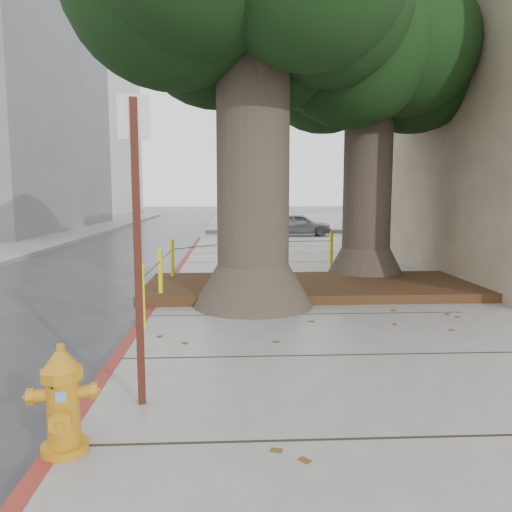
{
  "coord_description": "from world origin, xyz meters",
  "views": [
    {
      "loc": [
        -0.67,
        -5.61,
        2.04
      ],
      "look_at": [
        -0.3,
        1.82,
        1.1
      ],
      "focal_mm": 35.0,
      "sensor_mm": 36.0,
      "label": 1
    }
  ],
  "objects_px": {
    "fire_hydrant": "(63,400)",
    "car_dark": "(12,222)",
    "car_red": "(439,223)",
    "signpost": "(137,234)",
    "car_silver": "(299,224)"
  },
  "relations": [
    {
      "from": "fire_hydrant",
      "to": "car_dark",
      "type": "bearing_deg",
      "value": 101.61
    },
    {
      "from": "car_red",
      "to": "signpost",
      "type": "bearing_deg",
      "value": 146.55
    },
    {
      "from": "car_silver",
      "to": "car_dark",
      "type": "height_order",
      "value": "car_dark"
    },
    {
      "from": "car_silver",
      "to": "signpost",
      "type": "bearing_deg",
      "value": 169.16
    },
    {
      "from": "signpost",
      "to": "car_dark",
      "type": "xyz_separation_m",
      "value": [
        -9.39,
        19.43,
        -1.01
      ]
    },
    {
      "from": "fire_hydrant",
      "to": "car_red",
      "type": "distance_m",
      "value": 22.21
    },
    {
      "from": "car_silver",
      "to": "car_dark",
      "type": "bearing_deg",
      "value": 92.14
    },
    {
      "from": "fire_hydrant",
      "to": "signpost",
      "type": "height_order",
      "value": "signpost"
    },
    {
      "from": "car_silver",
      "to": "car_red",
      "type": "height_order",
      "value": "car_red"
    },
    {
      "from": "car_silver",
      "to": "car_dark",
      "type": "xyz_separation_m",
      "value": [
        -13.5,
        -0.28,
        0.15
      ]
    },
    {
      "from": "fire_hydrant",
      "to": "car_silver",
      "type": "height_order",
      "value": "car_silver"
    },
    {
      "from": "signpost",
      "to": "car_silver",
      "type": "height_order",
      "value": "signpost"
    },
    {
      "from": "fire_hydrant",
      "to": "car_dark",
      "type": "relative_size",
      "value": 0.17
    },
    {
      "from": "fire_hydrant",
      "to": "car_silver",
      "type": "bearing_deg",
      "value": 65.3
    },
    {
      "from": "signpost",
      "to": "car_silver",
      "type": "relative_size",
      "value": 0.87
    }
  ]
}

